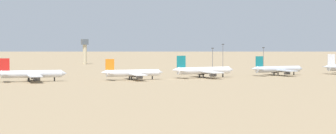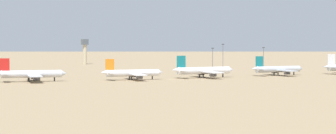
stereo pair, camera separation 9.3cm
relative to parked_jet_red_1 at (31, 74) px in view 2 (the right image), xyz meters
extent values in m
plane|color=#9E8460|center=(72.16, -7.54, -3.86)|extent=(4000.00, 4000.00, 0.00)
pyramid|color=gray|center=(249.37, 1175.98, 63.08)|extent=(372.92, 260.37, 133.88)
pyramid|color=gray|center=(638.31, 1048.92, 60.73)|extent=(451.84, 396.29, 129.19)
cylinder|color=silver|center=(0.36, -0.02, 0.04)|extent=(29.88, 5.78, 3.71)
cone|color=silver|center=(16.46, -1.16, 0.04)|extent=(3.02, 3.71, 3.53)
cube|color=red|center=(-12.60, 0.88, 4.91)|extent=(4.85, 0.80, 6.03)
cube|color=silver|center=(-12.34, 4.59, 0.41)|extent=(3.40, 6.50, 0.33)
cube|color=silver|center=(-12.86, -2.82, 0.41)|extent=(3.40, 6.50, 0.33)
cube|color=silver|center=(1.28, -0.09, -0.52)|extent=(8.37, 30.06, 0.52)
cylinder|color=slate|center=(2.69, 6.79, -1.82)|extent=(3.48, 2.27, 2.04)
cylinder|color=slate|center=(1.72, -7.10, -1.82)|extent=(3.48, 2.27, 2.04)
cylinder|color=black|center=(11.61, -0.81, -2.84)|extent=(0.65, 0.65, 2.04)
cylinder|color=black|center=(-0.88, 2.29, -2.84)|extent=(0.65, 0.65, 2.04)
cylinder|color=black|center=(-1.19, -2.15, -2.84)|extent=(0.65, 0.65, 2.04)
cylinder|color=white|center=(51.57, -4.63, -0.22)|extent=(27.88, 4.54, 3.47)
cone|color=white|center=(66.65, -5.21, -0.22)|extent=(2.73, 3.40, 3.30)
cone|color=white|center=(36.48, -4.05, 0.30)|extent=(3.58, 3.08, 2.95)
cube|color=orange|center=(39.43, -4.16, 4.34)|extent=(4.53, 0.61, 5.64)
cube|color=white|center=(39.56, -0.69, 0.13)|extent=(3.00, 6.00, 0.31)
cube|color=white|center=(39.30, -7.63, 0.13)|extent=(3.00, 6.00, 0.31)
cube|color=white|center=(52.43, -4.66, -0.74)|extent=(6.97, 27.97, 0.49)
cylinder|color=slate|center=(53.55, 1.81, -1.95)|extent=(3.19, 2.03, 1.91)
cylinder|color=slate|center=(53.05, -11.20, -1.95)|extent=(3.19, 2.03, 1.91)
cylinder|color=black|center=(62.11, -5.04, -2.91)|extent=(0.61, 0.61, 1.91)
cylinder|color=black|center=(50.35, -2.50, -2.91)|extent=(0.61, 0.61, 1.91)
cylinder|color=black|center=(50.19, -6.66, -2.91)|extent=(0.61, 0.61, 1.91)
cylinder|color=white|center=(92.89, -1.84, 0.19)|extent=(31.02, 5.31, 3.86)
cone|color=white|center=(109.65, -1.05, 0.19)|extent=(3.06, 3.80, 3.67)
cone|color=white|center=(76.12, -2.64, 0.77)|extent=(4.01, 3.46, 3.28)
cube|color=#14727A|center=(79.40, -2.48, 5.25)|extent=(5.03, 0.72, 6.27)
cube|color=white|center=(79.21, 1.37, 0.58)|extent=(3.39, 6.70, 0.35)
cube|color=white|center=(79.58, -6.34, 0.58)|extent=(3.39, 6.70, 0.35)
cube|color=white|center=(93.85, -1.80, -0.39)|extent=(8.01, 31.14, 0.54)
cylinder|color=slate|center=(94.47, 5.47, -1.74)|extent=(3.57, 2.28, 2.12)
cylinder|color=slate|center=(95.15, -8.98, -1.74)|extent=(3.57, 2.28, 2.12)
cylinder|color=black|center=(104.60, -1.29, -2.80)|extent=(0.68, 0.68, 2.12)
cylinder|color=black|center=(91.33, 0.40, -2.80)|extent=(0.68, 0.68, 2.12)
cylinder|color=black|center=(91.55, -4.22, -2.80)|extent=(0.68, 0.68, 2.12)
cylinder|color=silver|center=(141.51, 2.67, -0.12)|extent=(28.68, 4.81, 3.57)
cone|color=silver|center=(157.02, 3.35, -0.12)|extent=(2.82, 3.50, 3.39)
cone|color=silver|center=(126.00, 2.00, 0.42)|extent=(3.70, 3.19, 3.03)
cube|color=#14727A|center=(129.03, 2.13, 4.57)|extent=(4.65, 0.65, 5.80)
cube|color=silver|center=(128.87, 5.69, 0.24)|extent=(3.12, 6.19, 0.32)
cube|color=silver|center=(129.18, -1.44, 0.24)|extent=(3.12, 6.19, 0.32)
cube|color=silver|center=(142.40, 2.71, -0.65)|extent=(7.30, 28.79, 0.50)
cylinder|color=slate|center=(143.00, 9.43, -1.90)|extent=(3.29, 2.10, 1.96)
cylinder|color=slate|center=(143.58, -3.94, -1.90)|extent=(3.29, 2.10, 1.96)
cylinder|color=black|center=(152.34, 3.14, -2.88)|extent=(0.62, 0.62, 1.96)
cylinder|color=black|center=(140.08, 4.75, -2.88)|extent=(0.62, 0.62, 1.96)
cylinder|color=black|center=(140.26, 0.47, -2.88)|extent=(0.62, 0.62, 1.96)
cone|color=silver|center=(174.74, 3.16, 0.69)|extent=(3.82, 3.26, 3.22)
cube|color=white|center=(177.97, 3.19, 5.10)|extent=(4.94, 0.52, 6.16)
cube|color=silver|center=(177.93, 6.99, 0.50)|extent=(3.10, 6.48, 0.34)
cube|color=silver|center=(178.00, -0.60, 0.50)|extent=(3.10, 6.48, 0.34)
cylinder|color=#C6B793|center=(74.02, 196.88, 4.13)|extent=(3.20, 3.20, 15.99)
cube|color=#4C5660|center=(74.02, 196.88, 14.39)|extent=(5.20, 5.20, 4.51)
cylinder|color=#59595E|center=(179.18, 88.47, 3.33)|extent=(0.36, 0.36, 14.39)
cube|color=#333333|center=(179.18, 88.47, 10.78)|extent=(1.80, 0.50, 0.50)
cylinder|color=#59595E|center=(132.46, 73.63, 3.37)|extent=(0.36, 0.36, 14.46)
cube|color=#333333|center=(132.46, 73.63, 10.85)|extent=(1.80, 0.50, 0.50)
cylinder|color=#59595E|center=(153.33, 101.64, 4.52)|extent=(0.36, 0.36, 16.75)
cube|color=#333333|center=(153.33, 101.64, 13.14)|extent=(1.80, 0.50, 0.50)
camera|label=1|loc=(-50.38, -328.30, 18.40)|focal=70.23mm
camera|label=2|loc=(-50.29, -328.34, 18.40)|focal=70.23mm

